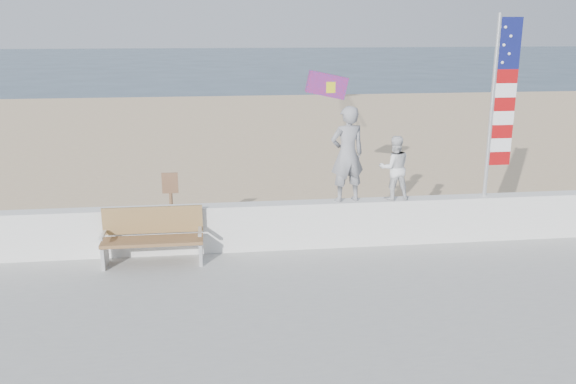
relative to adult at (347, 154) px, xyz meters
name	(u,v)px	position (x,y,z in m)	size (l,w,h in m)	color
ground	(290,301)	(-1.36, -2.00, -2.00)	(220.00, 220.00, 0.00)	#283E50
sand	(252,171)	(-1.36, 7.00, -1.96)	(90.00, 40.00, 0.08)	#D3B68C
seawall	(276,226)	(-1.36, 0.00, -1.37)	(30.00, 0.35, 0.90)	white
adult	(347,154)	(0.00, 0.00, 0.00)	(0.67, 0.44, 1.84)	gray
child	(394,168)	(0.93, 0.00, -0.29)	(0.61, 0.47, 1.25)	silver
bench	(153,236)	(-3.65, -0.45, -1.31)	(1.80, 0.57, 1.00)	olive
flag	(499,99)	(2.93, 0.00, 0.99)	(0.50, 0.08, 3.50)	white
parafoil_kite	(328,85)	(0.30, 3.64, 0.94)	(1.05, 0.29, 0.72)	red
sign	(171,201)	(-3.39, 0.84, -1.05)	(0.32, 0.07, 1.46)	brown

